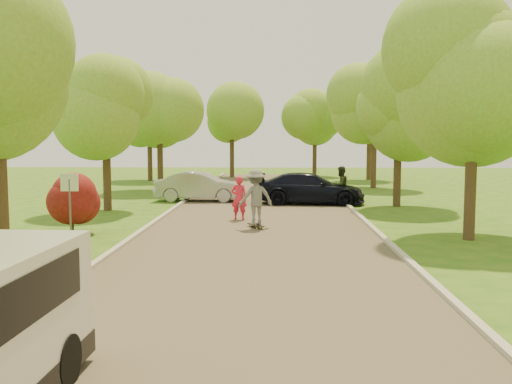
# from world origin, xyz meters

# --- Properties ---
(ground) EXTENTS (100.00, 100.00, 0.00)m
(ground) POSITION_xyz_m (0.00, 0.00, 0.00)
(ground) COLOR #2A5F16
(ground) RESTS_ON ground
(road) EXTENTS (8.00, 60.00, 0.01)m
(road) POSITION_xyz_m (0.00, 8.00, 0.01)
(road) COLOR #4C4438
(road) RESTS_ON ground
(curb_left) EXTENTS (0.18, 60.00, 0.12)m
(curb_left) POSITION_xyz_m (-4.05, 8.00, 0.06)
(curb_left) COLOR #B2AD9E
(curb_left) RESTS_ON ground
(curb_right) EXTENTS (0.18, 60.00, 0.12)m
(curb_right) POSITION_xyz_m (4.05, 8.00, 0.06)
(curb_right) COLOR #B2AD9E
(curb_right) RESTS_ON ground
(street_sign) EXTENTS (0.55, 0.06, 2.17)m
(street_sign) POSITION_xyz_m (-5.80, 4.00, 1.56)
(street_sign) COLOR #59595E
(street_sign) RESTS_ON ground
(red_shrub) EXTENTS (1.70, 1.70, 1.95)m
(red_shrub) POSITION_xyz_m (-6.30, 5.50, 1.10)
(red_shrub) COLOR #382619
(red_shrub) RESTS_ON ground
(tree_l_mida) EXTENTS (4.71, 4.60, 7.39)m
(tree_l_mida) POSITION_xyz_m (-6.30, 1.00, 5.17)
(tree_l_mida) COLOR #382619
(tree_l_mida) RESTS_ON ground
(tree_l_midb) EXTENTS (4.30, 4.20, 6.62)m
(tree_l_midb) POSITION_xyz_m (-6.81, 12.00, 4.59)
(tree_l_midb) COLOR #382619
(tree_l_midb) RESTS_ON ground
(tree_l_far) EXTENTS (4.92, 4.80, 7.79)m
(tree_l_far) POSITION_xyz_m (-6.39, 22.00, 5.47)
(tree_l_far) COLOR #382619
(tree_l_far) RESTS_ON ground
(tree_r_mida) EXTENTS (5.13, 5.00, 7.95)m
(tree_r_mida) POSITION_xyz_m (7.02, 5.00, 5.54)
(tree_r_mida) COLOR #382619
(tree_r_mida) RESTS_ON ground
(tree_r_midb) EXTENTS (4.51, 4.40, 7.01)m
(tree_r_midb) POSITION_xyz_m (6.60, 14.00, 4.88)
(tree_r_midb) COLOR #382619
(tree_r_midb) RESTS_ON ground
(tree_r_far) EXTENTS (5.33, 5.20, 8.34)m
(tree_r_far) POSITION_xyz_m (7.23, 24.00, 5.83)
(tree_r_far) COLOR #382619
(tree_r_far) RESTS_ON ground
(tree_bg_a) EXTENTS (5.12, 5.00, 7.72)m
(tree_bg_a) POSITION_xyz_m (-8.78, 30.00, 5.31)
(tree_bg_a) COLOR #382619
(tree_bg_a) RESTS_ON ground
(tree_bg_b) EXTENTS (5.12, 5.00, 7.95)m
(tree_bg_b) POSITION_xyz_m (8.22, 32.00, 5.54)
(tree_bg_b) COLOR #382619
(tree_bg_b) RESTS_ON ground
(tree_bg_c) EXTENTS (4.92, 4.80, 7.33)m
(tree_bg_c) POSITION_xyz_m (-2.79, 34.00, 5.02)
(tree_bg_c) COLOR #382619
(tree_bg_c) RESTS_ON ground
(tree_bg_d) EXTENTS (5.12, 5.00, 7.72)m
(tree_bg_d) POSITION_xyz_m (4.22, 36.00, 5.31)
(tree_bg_d) COLOR #382619
(tree_bg_d) RESTS_ON ground
(silver_sedan) EXTENTS (4.68, 1.81, 1.52)m
(silver_sedan) POSITION_xyz_m (-3.30, 15.93, 0.76)
(silver_sedan) COLOR #9D9EA2
(silver_sedan) RESTS_ON ground
(dark_sedan) EXTENTS (5.49, 2.55, 1.55)m
(dark_sedan) POSITION_xyz_m (2.30, 14.78, 0.78)
(dark_sedan) COLOR black
(dark_sedan) RESTS_ON ground
(longboard) EXTENTS (0.68, 1.06, 0.12)m
(longboard) POSITION_xyz_m (-0.14, 7.10, 0.11)
(longboard) COLOR black
(longboard) RESTS_ON ground
(skateboarder) EXTENTS (1.49, 1.21, 2.02)m
(skateboarder) POSITION_xyz_m (-0.14, 7.10, 1.14)
(skateboarder) COLOR slate
(skateboarder) RESTS_ON longboard
(person_striped) EXTENTS (0.69, 0.50, 1.76)m
(person_striped) POSITION_xyz_m (-0.87, 9.22, 0.88)
(person_striped) COLOR red
(person_striped) RESTS_ON ground
(person_olive) EXTENTS (1.16, 1.14, 1.88)m
(person_olive) POSITION_xyz_m (3.80, 14.72, 0.94)
(person_olive) COLOR #2B321E
(person_olive) RESTS_ON ground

